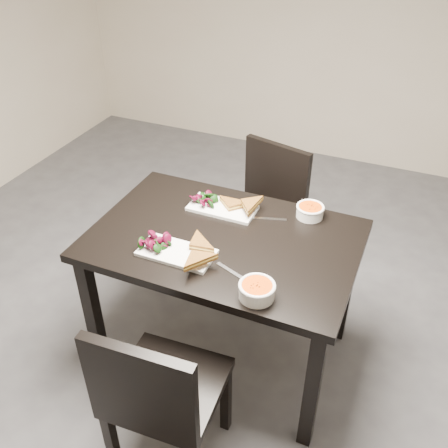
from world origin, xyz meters
name	(u,v)px	position (x,y,z in m)	size (l,w,h in m)	color
ground	(248,366)	(0.00, 0.00, 0.00)	(5.00, 5.00, 0.00)	#47474C
table	(224,254)	(-0.16, 0.06, 0.65)	(1.20, 0.80, 0.75)	black
chair_near	(158,394)	(-0.14, -0.62, 0.48)	(0.44, 0.44, 0.85)	black
chair_far	(265,208)	(-0.19, 0.75, 0.48)	(0.51, 0.51, 0.85)	black
plate_near	(177,253)	(-0.30, -0.13, 0.76)	(0.33, 0.16, 0.02)	white
sandwich_near	(191,248)	(-0.23, -0.12, 0.79)	(0.16, 0.12, 0.05)	brown
salad_near	(156,242)	(-0.40, -0.13, 0.79)	(0.10, 0.09, 0.04)	black
soup_bowl_near	(257,290)	(0.11, -0.25, 0.79)	(0.15, 0.15, 0.07)	white
cutlery_near	(233,273)	(-0.03, -0.15, 0.75)	(0.18, 0.02, 0.00)	silver
plate_far	(222,208)	(-0.25, 0.26, 0.76)	(0.33, 0.16, 0.02)	white
sandwich_far	(234,207)	(-0.19, 0.25, 0.79)	(0.16, 0.12, 0.05)	brown
salad_far	(204,198)	(-0.35, 0.26, 0.79)	(0.10, 0.09, 0.04)	black
soup_bowl_far	(310,211)	(0.15, 0.37, 0.78)	(0.13, 0.13, 0.06)	white
cutlery_far	(268,219)	(-0.02, 0.27, 0.75)	(0.18, 0.02, 0.00)	silver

